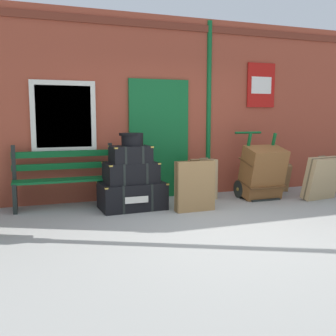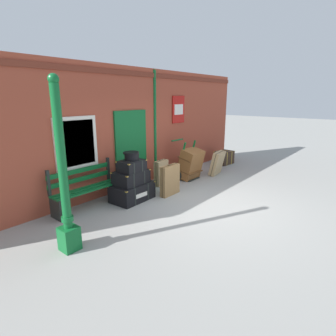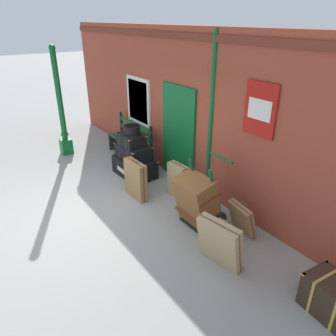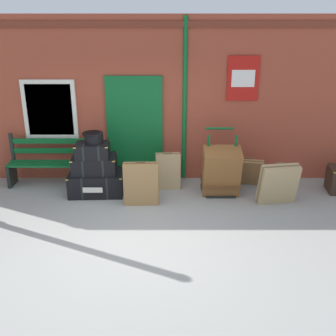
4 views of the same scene
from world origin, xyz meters
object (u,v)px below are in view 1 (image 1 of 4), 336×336
round_hatbox (132,138)px  suitcase_caramel (322,178)px  suitcase_tan (204,180)px  steamer_trunk_middle (131,172)px  suitcase_charcoal (195,186)px  porters_trolley (256,183)px  large_brown_trunk (262,172)px  steamer_trunk_base (132,195)px  steamer_trunk_top (131,154)px  suitcase_beige (276,178)px  platform_bench (65,180)px

round_hatbox → suitcase_caramel: round_hatbox is taller
suitcase_tan → suitcase_caramel: 2.07m
suitcase_caramel → steamer_trunk_middle: bearing=172.1°
suitcase_charcoal → suitcase_caramel: suitcase_charcoal is taller
porters_trolley → suitcase_caramel: (0.97, -0.55, 0.11)m
large_brown_trunk → steamer_trunk_base: bearing=177.8°
suitcase_charcoal → suitcase_caramel: (2.43, 0.01, -0.01)m
steamer_trunk_top → round_hatbox: bearing=36.6°
steamer_trunk_base → steamer_trunk_top: size_ratio=1.66×
steamer_trunk_middle → round_hatbox: size_ratio=2.23×
steamer_trunk_top → large_brown_trunk: 2.39m
large_brown_trunk → suitcase_beige: 0.81m
large_brown_trunk → suitcase_beige: size_ratio=1.68×
steamer_trunk_base → suitcase_tan: suitcase_tan is taller
platform_bench → steamer_trunk_top: platform_bench is taller
steamer_trunk_base → porters_trolley: size_ratio=0.88×
steamer_trunk_base → porters_trolley: bearing=2.2°
porters_trolley → suitcase_tan: size_ratio=1.58×
suitcase_caramel → round_hatbox: bearing=172.3°
steamer_trunk_base → steamer_trunk_top: steamer_trunk_top is taller
round_hatbox → porters_trolley: (2.32, 0.11, -0.84)m
suitcase_tan → suitcase_caramel: (1.95, -0.69, 0.03)m
platform_bench → suitcase_caramel: (4.28, -0.91, -0.06)m
steamer_trunk_middle → suitcase_beige: size_ratio=1.46×
platform_bench → suitcase_beige: size_ratio=2.81×
steamer_trunk_top → suitcase_tan: size_ratio=0.84×
large_brown_trunk → suitcase_caramel: 1.04m
large_brown_trunk → suitcase_charcoal: 1.51m
suitcase_tan → suitcase_beige: bearing=5.4°
steamer_trunk_middle → suitcase_caramel: size_ratio=1.08×
platform_bench → round_hatbox: 1.28m
suitcase_beige → suitcase_tan: bearing=-174.6°
platform_bench → steamer_trunk_top: 1.16m
steamer_trunk_base → suitcase_caramel: bearing=-7.9°
round_hatbox → steamer_trunk_base: bearing=112.3°
suitcase_tan → suitcase_beige: (1.60, 0.15, -0.08)m
suitcase_tan → suitcase_charcoal: size_ratio=0.92×
steamer_trunk_middle → large_brown_trunk: bearing=-2.3°
steamer_trunk_middle → steamer_trunk_top: (-0.01, -0.04, 0.29)m
suitcase_tan → round_hatbox: bearing=-169.5°
large_brown_trunk → round_hatbox: bearing=178.2°
round_hatbox → porters_trolley: bearing=2.6°
steamer_trunk_middle → suitcase_charcoal: 1.03m
porters_trolley → suitcase_charcoal: porters_trolley is taller
platform_bench → suitcase_charcoal: 2.07m
steamer_trunk_top → large_brown_trunk: bearing=-1.2°
large_brown_trunk → suitcase_charcoal: (-1.46, -0.38, -0.09)m
steamer_trunk_base → suitcase_tan: 1.38m
suitcase_tan → suitcase_charcoal: bearing=-124.0°
porters_trolley → suitcase_caramel: bearing=-29.5°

